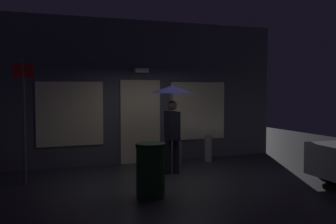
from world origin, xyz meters
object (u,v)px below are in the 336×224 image
at_px(street_sign_post, 24,114).
at_px(sidewalk_bollard_2, 177,153).
at_px(person_with_umbrella, 172,107).
at_px(trash_bin, 151,170).
at_px(sidewalk_bollard, 208,148).

height_order(street_sign_post, sidewalk_bollard_2, street_sign_post).
bearing_deg(street_sign_post, person_with_umbrella, -3.95).
bearing_deg(street_sign_post, trash_bin, -43.87).
xyz_separation_m(sidewalk_bollard_2, trash_bin, (-1.76, -2.78, 0.21)).
height_order(sidewalk_bollard, sidewalk_bollard_2, sidewalk_bollard).
bearing_deg(street_sign_post, sidewalk_bollard, 10.89).
distance_m(sidewalk_bollard_2, trash_bin, 3.30).
distance_m(person_with_umbrella, trash_bin, 2.36).
bearing_deg(sidewalk_bollard, sidewalk_bollard_2, -173.61).
distance_m(sidewalk_bollard, trash_bin, 3.99).
distance_m(street_sign_post, sidewalk_bollard_2, 4.07).
xyz_separation_m(person_with_umbrella, street_sign_post, (-3.23, 0.22, -0.08)).
bearing_deg(trash_bin, sidewalk_bollard_2, 57.78).
bearing_deg(person_with_umbrella, trash_bin, -30.22).
bearing_deg(trash_bin, person_with_umbrella, 55.96).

